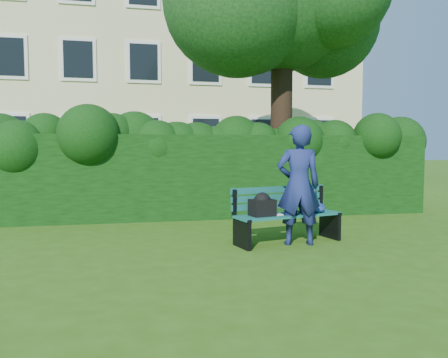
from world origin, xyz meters
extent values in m
plane|color=#315710|center=(0.00, 0.00, 0.00)|extent=(80.00, 80.00, 0.00)
cube|color=beige|center=(0.00, 14.00, 6.00)|extent=(16.00, 8.00, 12.00)
cube|color=white|center=(-6.00, 9.98, 2.00)|extent=(1.30, 0.08, 1.60)
cube|color=black|center=(-6.00, 9.94, 2.00)|extent=(1.05, 0.04, 1.35)
cube|color=white|center=(-3.60, 9.98, 2.00)|extent=(1.30, 0.08, 1.60)
cube|color=black|center=(-3.60, 9.94, 2.00)|extent=(1.05, 0.04, 1.35)
cube|color=white|center=(-1.20, 9.98, 2.00)|extent=(1.30, 0.08, 1.60)
cube|color=black|center=(-1.20, 9.94, 2.00)|extent=(1.05, 0.04, 1.35)
cube|color=white|center=(1.20, 9.98, 2.00)|extent=(1.30, 0.08, 1.60)
cube|color=black|center=(1.20, 9.94, 2.00)|extent=(1.05, 0.04, 1.35)
cube|color=white|center=(3.60, 9.98, 2.00)|extent=(1.30, 0.08, 1.60)
cube|color=black|center=(3.60, 9.94, 2.00)|extent=(1.05, 0.04, 1.35)
cube|color=white|center=(6.00, 9.98, 2.00)|extent=(1.30, 0.08, 1.60)
cube|color=black|center=(6.00, 9.94, 2.00)|extent=(1.05, 0.04, 1.35)
cube|color=white|center=(-6.00, 9.98, 4.80)|extent=(1.30, 0.08, 1.60)
cube|color=black|center=(-6.00, 9.94, 4.80)|extent=(1.05, 0.04, 1.35)
cube|color=white|center=(-3.60, 9.98, 4.80)|extent=(1.30, 0.08, 1.60)
cube|color=black|center=(-3.60, 9.94, 4.80)|extent=(1.05, 0.04, 1.35)
cube|color=white|center=(-1.20, 9.98, 4.80)|extent=(1.30, 0.08, 1.60)
cube|color=black|center=(-1.20, 9.94, 4.80)|extent=(1.05, 0.04, 1.35)
cube|color=white|center=(1.20, 9.98, 4.80)|extent=(1.30, 0.08, 1.60)
cube|color=black|center=(1.20, 9.94, 4.80)|extent=(1.05, 0.04, 1.35)
cube|color=white|center=(3.60, 9.98, 4.80)|extent=(1.30, 0.08, 1.60)
cube|color=black|center=(3.60, 9.94, 4.80)|extent=(1.05, 0.04, 1.35)
cube|color=white|center=(6.00, 9.98, 4.80)|extent=(1.30, 0.08, 1.60)
cube|color=black|center=(6.00, 9.94, 4.80)|extent=(1.05, 0.04, 1.35)
cube|color=white|center=(6.00, 9.98, 7.60)|extent=(1.30, 0.08, 1.60)
cube|color=black|center=(6.00, 9.94, 7.60)|extent=(1.05, 0.04, 1.35)
cube|color=black|center=(0.00, 2.20, 0.90)|extent=(10.00, 1.00, 1.80)
cylinder|color=black|center=(2.00, 3.17, 2.57)|extent=(0.53, 0.53, 5.15)
sphere|color=#0F3513|center=(3.30, 3.57, 4.74)|extent=(2.78, 2.78, 2.78)
sphere|color=#0F3513|center=(0.80, 2.87, 4.94)|extent=(3.52, 3.52, 3.52)
cube|color=#0E4946|center=(0.83, -0.87, 0.45)|extent=(1.76, 0.52, 0.04)
cube|color=#0E4946|center=(0.80, -0.76, 0.45)|extent=(1.76, 0.52, 0.04)
cube|color=#0E4946|center=(0.77, -0.64, 0.45)|extent=(1.76, 0.52, 0.04)
cube|color=#0E4946|center=(0.74, -0.52, 0.45)|extent=(1.76, 0.52, 0.04)
cube|color=#0E4946|center=(0.72, -0.44, 0.58)|extent=(1.74, 0.46, 0.10)
cube|color=#0E4946|center=(0.72, -0.43, 0.71)|extent=(1.74, 0.46, 0.10)
cube|color=#0E4946|center=(0.72, -0.42, 0.84)|extent=(1.74, 0.46, 0.10)
cube|color=black|center=(-0.03, -0.90, 0.22)|extent=(0.18, 0.50, 0.44)
cube|color=black|center=(-0.09, -0.64, 0.65)|extent=(0.07, 0.07, 0.45)
cube|color=black|center=(-0.02, -0.95, 0.44)|extent=(0.16, 0.42, 0.05)
cube|color=black|center=(1.60, -0.50, 0.22)|extent=(0.18, 0.50, 0.44)
cube|color=black|center=(1.54, -0.24, 0.65)|extent=(0.07, 0.07, 0.45)
cube|color=black|center=(1.61, -0.55, 0.44)|extent=(0.16, 0.42, 0.05)
cube|color=white|center=(0.55, -0.81, 0.48)|extent=(0.21, 0.17, 0.02)
cube|color=black|center=(0.31, -0.81, 0.60)|extent=(0.42, 0.35, 0.26)
imported|color=navy|center=(0.90, -0.84, 0.94)|extent=(0.75, 0.56, 1.88)
camera|label=1|loc=(-1.63, -7.28, 1.53)|focal=35.00mm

